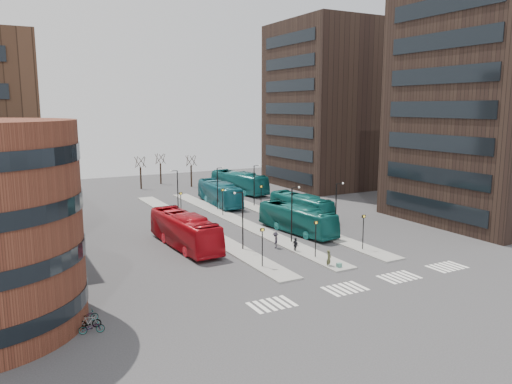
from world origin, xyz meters
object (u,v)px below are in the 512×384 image
teal_bus_b (220,193)px  traveller (329,259)px  commuter_c (275,240)px  red_bus (185,230)px  suitcase (339,266)px  teal_bus_d (239,182)px  bicycle_far (86,316)px  teal_bus_a (297,219)px  commuter_a (197,243)px  bicycle_near (91,327)px  commuter_b (296,245)px  bicycle_mid (89,322)px  teal_bus_c (301,206)px

teal_bus_b → traveller: 32.71m
traveller → commuter_c: commuter_c is taller
red_bus → traveller: 16.00m
suitcase → teal_bus_d: bearing=71.4°
red_bus → bicycle_far: red_bus is taller
teal_bus_a → bicycle_far: 30.21m
commuter_a → commuter_c: (7.71, -2.89, -0.02)m
red_bus → bicycle_near: red_bus is taller
red_bus → commuter_c: 9.74m
teal_bus_d → commuter_c: bearing=-119.7°
commuter_c → bicycle_far: size_ratio=1.05×
commuter_b → teal_bus_d: bearing=-20.7°
traveller → bicycle_mid: bearing=160.4°
bicycle_near → bicycle_mid: size_ratio=1.05×
red_bus → commuter_a: bearing=-76.0°
suitcase → teal_bus_c: 21.98m
commuter_a → commuter_c: size_ratio=1.02×
suitcase → teal_bus_a: bearing=68.7°
red_bus → teal_bus_d: 34.36m
teal_bus_a → bicycle_near: (-26.65, -16.19, -1.21)m
teal_bus_b → commuter_b: (-3.52, -26.94, -0.99)m
teal_bus_c → commuter_a: size_ratio=6.41×
bicycle_mid → teal_bus_d: bearing=-25.9°
teal_bus_d → commuter_b: 36.70m
suitcase → traveller: bearing=119.4°
traveller → bicycle_mid: traveller is taller
teal_bus_b → commuter_c: 25.05m
traveller → bicycle_near: 22.49m
suitcase → teal_bus_b: (2.84, 33.35, 1.49)m
suitcase → red_bus: bearing=121.5°
teal_bus_d → commuter_b: teal_bus_d is taller
red_bus → teal_bus_b: 23.52m
commuter_c → bicycle_far: (-21.01, -9.66, -0.43)m
teal_bus_c → commuter_b: (-9.63, -13.62, -0.80)m
commuter_a → teal_bus_a: bearing=-148.5°
red_bus → bicycle_far: bearing=-133.7°
teal_bus_a → bicycle_near: size_ratio=7.08×
teal_bus_b → bicycle_far: size_ratio=7.72×
red_bus → traveller: size_ratio=7.90×
teal_bus_a → bicycle_far: size_ratio=7.21×
suitcase → commuter_c: bearing=96.3°
teal_bus_b → teal_bus_d: bearing=52.1°
commuter_a → traveller: bearing=154.0°
bicycle_mid → commuter_a: bearing=-32.9°
teal_bus_c → bicycle_mid: bearing=-149.1°
bicycle_far → traveller: bearing=-85.3°
red_bus → traveller: red_bus is taller
commuter_a → commuter_c: commuter_a is taller
suitcase → teal_bus_d: teal_bus_d is taller
traveller → bicycle_mid: size_ratio=1.04×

